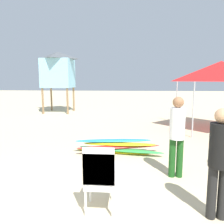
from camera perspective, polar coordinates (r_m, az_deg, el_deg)
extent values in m
cube|color=silver|center=(3.81, -2.93, -17.77)|extent=(0.48, 0.48, 0.04)
cube|color=silver|center=(3.52, -3.42, -16.40)|extent=(0.48, 0.04, 0.40)
cube|color=silver|center=(3.77, -2.94, -16.54)|extent=(0.48, 0.48, 0.04)
cube|color=silver|center=(3.49, -3.43, -15.06)|extent=(0.48, 0.04, 0.40)
cube|color=silver|center=(3.73, -2.95, -15.28)|extent=(0.48, 0.48, 0.04)
cube|color=silver|center=(3.45, -3.45, -13.69)|extent=(0.48, 0.04, 0.40)
cube|color=silver|center=(3.69, -2.96, -14.00)|extent=(0.48, 0.48, 0.04)
cube|color=silver|center=(3.42, -3.46, -12.29)|extent=(0.48, 0.04, 0.40)
cylinder|color=silver|center=(4.08, 0.60, -19.50)|extent=(0.04, 0.04, 0.42)
cylinder|color=silver|center=(4.12, -5.58, -19.21)|extent=(0.04, 0.04, 0.42)
cylinder|color=silver|center=(3.71, 0.14, -22.51)|extent=(0.04, 0.04, 0.42)
cylinder|color=silver|center=(3.76, -6.76, -22.13)|extent=(0.04, 0.04, 0.42)
ellipsoid|color=yellow|center=(6.62, -0.03, -9.98)|extent=(2.17, 0.57, 0.08)
ellipsoid|color=green|center=(6.49, 2.06, -9.61)|extent=(2.49, 0.72, 0.08)
ellipsoid|color=red|center=(6.49, 1.76, -8.86)|extent=(2.42, 0.74, 0.08)
ellipsoid|color=yellow|center=(6.47, 1.99, -8.18)|extent=(2.08, 0.27, 0.08)
ellipsoid|color=#268CCC|center=(6.53, 0.40, -7.30)|extent=(2.24, 0.53, 0.08)
cylinder|color=black|center=(3.91, 24.09, -18.23)|extent=(0.14, 0.14, 0.83)
cylinder|color=black|center=(3.96, 26.38, -17.99)|extent=(0.14, 0.14, 0.83)
cylinder|color=black|center=(3.68, 25.96, -7.67)|extent=(0.32, 0.32, 0.65)
sphere|color=tan|center=(3.59, 26.40, -0.90)|extent=(0.22, 0.22, 0.22)
cylinder|color=#194C19|center=(5.13, 15.08, -11.21)|extent=(0.14, 0.14, 0.85)
cylinder|color=#194C19|center=(5.16, 16.86, -11.16)|extent=(0.14, 0.14, 0.85)
cylinder|color=white|center=(4.95, 16.32, -2.81)|extent=(0.32, 0.32, 0.67)
sphere|color=#9E6B47|center=(4.88, 16.54, 2.41)|extent=(0.23, 0.23, 0.23)
cylinder|color=#B2B2B7|center=(8.61, 20.00, 0.48)|extent=(0.05, 0.05, 2.04)
cylinder|color=#B2B2B7|center=(11.41, 16.12, 2.44)|extent=(0.05, 0.05, 2.04)
pyramid|color=red|center=(10.39, 26.03, 9.34)|extent=(2.89, 2.89, 0.83)
cylinder|color=olive|center=(14.51, -17.23, 2.70)|extent=(0.12, 0.12, 1.61)
cylinder|color=olive|center=(14.01, -11.28, 2.73)|extent=(0.12, 0.12, 1.61)
cylinder|color=olive|center=(15.96, -15.19, 3.26)|extent=(0.12, 0.12, 1.61)
cylinder|color=olive|center=(15.52, -9.74, 3.29)|extent=(0.12, 0.12, 1.61)
cube|color=#8ED1EA|center=(14.93, -13.58, 9.54)|extent=(1.80, 1.80, 1.80)
pyramid|color=#4C5156|center=(15.00, -13.73, 13.83)|extent=(1.98, 1.98, 0.45)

